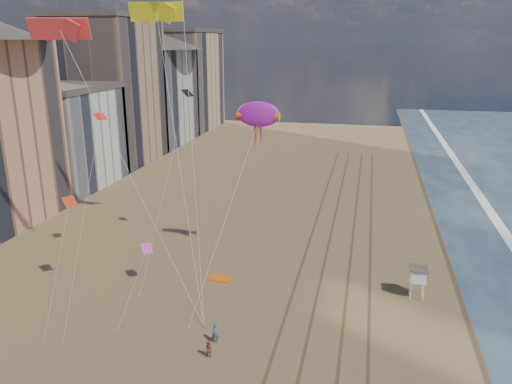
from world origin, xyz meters
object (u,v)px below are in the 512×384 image
lifeguard_stand (418,275)px  show_kite (258,115)px  kite_flyer_a (216,333)px  kite_flyer_b (209,350)px  grounded_kite (220,278)px

lifeguard_stand → show_kite: 21.98m
kite_flyer_a → kite_flyer_b: bearing=-95.2°
grounded_kite → kite_flyer_a: kite_flyer_a is taller
grounded_kite → show_kite: 17.35m
show_kite → kite_flyer_b: show_kite is taller
grounded_kite → kite_flyer_a: 11.45m
grounded_kite → show_kite: (3.26, 3.46, 16.69)m
grounded_kite → kite_flyer_a: (2.92, -11.05, 0.76)m
grounded_kite → kite_flyer_b: bearing=-74.4°
grounded_kite → show_kite: show_kite is taller
grounded_kite → kite_flyer_a: size_ratio=1.28×
lifeguard_stand → show_kite: bearing=169.8°
kite_flyer_a → kite_flyer_b: size_ratio=1.23×
kite_flyer_a → kite_flyer_b: 2.09m
lifeguard_stand → kite_flyer_a: size_ratio=1.76×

